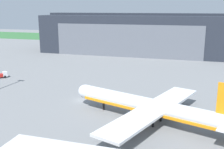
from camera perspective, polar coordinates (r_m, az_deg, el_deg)
name	(u,v)px	position (r m, az deg, el deg)	size (l,w,h in m)	color
ground_plane	(80,100)	(77.99, -6.54, -5.34)	(440.00, 440.00, 0.00)	slate
grass_field_strip	(157,40)	(228.70, 9.31, 7.09)	(440.00, 56.00, 0.08)	#346C39
maintenance_hangar	(134,34)	(160.85, 4.47, 8.38)	(101.78, 35.36, 22.33)	#232833
airliner_near_left	(152,107)	(62.60, 8.17, -6.66)	(40.23, 36.68, 11.63)	silver
fuel_bowser	(1,75)	(109.59, -21.91, -0.10)	(4.48, 4.72, 2.24)	silver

